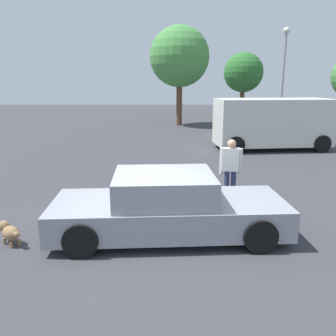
% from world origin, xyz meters
% --- Properties ---
extents(ground_plane, '(80.00, 80.00, 0.00)m').
position_xyz_m(ground_plane, '(0.00, 0.00, 0.00)').
color(ground_plane, '#38383D').
extents(sedan_foreground, '(4.70, 2.03, 1.29)m').
position_xyz_m(sedan_foreground, '(0.31, 0.15, 0.59)').
color(sedan_foreground, gray).
rests_on(sedan_foreground, ground_plane).
extents(dog, '(0.55, 0.50, 0.42)m').
position_xyz_m(dog, '(-2.73, -0.24, 0.25)').
color(dog, olive).
rests_on(dog, ground_plane).
extents(van_white, '(5.22, 2.53, 2.28)m').
position_xyz_m(van_white, '(5.16, 9.25, 1.23)').
color(van_white, silver).
rests_on(van_white, ground_plane).
extents(pedestrian, '(0.56, 0.31, 1.63)m').
position_xyz_m(pedestrian, '(1.94, 2.18, 0.97)').
color(pedestrian, navy).
rests_on(pedestrian, ground_plane).
extents(light_post_near, '(0.44, 0.44, 6.49)m').
position_xyz_m(light_post_near, '(8.27, 17.60, 4.39)').
color(light_post_near, gray).
rests_on(light_post_near, ground_plane).
extents(tree_back_left, '(4.09, 4.09, 6.71)m').
position_xyz_m(tree_back_left, '(1.27, 18.14, 4.65)').
color(tree_back_left, brown).
rests_on(tree_back_left, ground_plane).
extents(tree_back_center, '(3.40, 3.40, 5.48)m').
position_xyz_m(tree_back_center, '(7.09, 24.48, 3.76)').
color(tree_back_center, brown).
rests_on(tree_back_center, ground_plane).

